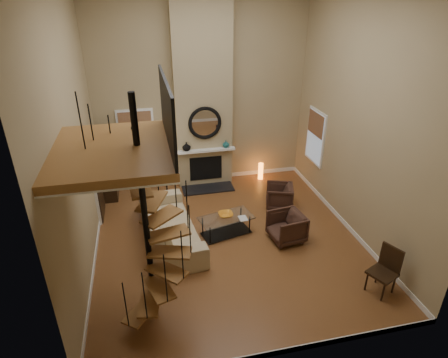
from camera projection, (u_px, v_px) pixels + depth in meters
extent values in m
cube|color=#935C2F|center=(228.00, 239.00, 8.87)|extent=(6.00, 6.50, 0.01)
cube|color=tan|center=(202.00, 91.00, 10.46)|extent=(6.00, 0.02, 5.50)
cube|color=tan|center=(286.00, 210.00, 4.80)|extent=(6.00, 0.02, 5.50)
cube|color=tan|center=(73.00, 140.00, 7.05)|extent=(0.02, 6.50, 5.50)
cube|color=tan|center=(361.00, 119.00, 8.22)|extent=(0.02, 6.50, 5.50)
cube|color=white|center=(204.00, 177.00, 11.66)|extent=(6.00, 0.02, 0.12)
cube|color=white|center=(274.00, 353.00, 6.02)|extent=(6.00, 0.02, 0.12)
cube|color=white|center=(96.00, 255.00, 8.26)|extent=(0.02, 6.50, 0.12)
cube|color=white|center=(343.00, 222.00, 9.42)|extent=(0.02, 6.50, 0.12)
cube|color=tan|center=(203.00, 93.00, 10.30)|extent=(1.60, 0.38, 5.50)
cube|color=black|center=(208.00, 188.00, 11.10)|extent=(1.50, 0.60, 0.04)
cube|color=black|center=(206.00, 168.00, 11.11)|extent=(0.95, 0.02, 0.72)
cube|color=white|center=(206.00, 150.00, 10.77)|extent=(1.70, 0.18, 0.06)
torus|color=black|center=(205.00, 123.00, 10.47)|extent=(0.94, 0.10, 0.94)
cylinder|color=white|center=(205.00, 123.00, 10.47)|extent=(0.80, 0.01, 0.80)
imported|color=black|center=(186.00, 147.00, 10.63)|extent=(0.24, 0.24, 0.25)
imported|color=#185557|center=(226.00, 144.00, 10.86)|extent=(0.20, 0.20, 0.21)
cube|color=white|center=(137.00, 135.00, 10.59)|extent=(1.02, 0.04, 1.52)
cube|color=#8C9EB2|center=(137.00, 136.00, 10.57)|extent=(0.90, 0.01, 1.40)
cube|color=#8C5F3E|center=(136.00, 129.00, 10.46)|extent=(0.90, 0.01, 0.98)
cube|color=white|center=(316.00, 137.00, 10.47)|extent=(0.04, 1.02, 1.52)
cube|color=#8C9EB2|center=(315.00, 137.00, 10.47)|extent=(0.01, 0.90, 1.40)
cube|color=#8C5F3E|center=(316.00, 124.00, 10.29)|extent=(0.01, 0.90, 0.63)
cube|color=white|center=(96.00, 179.00, 9.38)|extent=(0.06, 1.05, 2.16)
cube|color=black|center=(98.00, 179.00, 9.40)|extent=(0.05, 0.90, 2.05)
cube|color=#8C9EB2|center=(96.00, 164.00, 9.22)|extent=(0.01, 0.60, 0.90)
cube|color=#9B6732|center=(113.00, 151.00, 5.45)|extent=(1.70, 2.20, 0.12)
cube|color=white|center=(113.00, 155.00, 5.48)|extent=(1.70, 2.20, 0.03)
cube|color=black|center=(167.00, 112.00, 5.37)|extent=(0.04, 2.20, 0.94)
cylinder|color=black|center=(145.00, 216.00, 6.04)|extent=(0.10, 0.10, 4.02)
cube|color=#9B6732|center=(142.00, 311.00, 6.54)|extent=(0.71, 0.78, 0.04)
cylinder|color=black|center=(126.00, 305.00, 6.04)|extent=(0.02, 0.02, 0.94)
cube|color=#9B6732|center=(150.00, 301.00, 6.39)|extent=(0.46, 0.77, 0.04)
cylinder|color=black|center=(145.00, 296.00, 5.86)|extent=(0.02, 0.02, 0.94)
cube|color=#9B6732|center=(159.00, 288.00, 6.32)|extent=(0.55, 0.79, 0.04)
cylinder|color=black|center=(166.00, 279.00, 5.83)|extent=(0.02, 0.02, 0.94)
cube|color=#9B6732|center=(166.00, 271.00, 6.31)|extent=(0.75, 0.74, 0.04)
cylinder|color=black|center=(182.00, 256.00, 5.93)|extent=(0.02, 0.02, 0.94)
cube|color=#9B6732|center=(170.00, 252.00, 6.34)|extent=(0.79, 0.53, 0.04)
cylinder|color=black|center=(190.00, 230.00, 6.11)|extent=(0.02, 0.02, 0.94)
cube|color=#9B6732|center=(168.00, 234.00, 6.38)|extent=(0.77, 0.48, 0.04)
cylinder|color=black|center=(187.00, 205.00, 6.30)|extent=(0.02, 0.02, 0.94)
cube|color=#9B6732|center=(162.00, 216.00, 6.38)|extent=(0.77, 0.72, 0.04)
cylinder|color=black|center=(175.00, 184.00, 6.43)|extent=(0.02, 0.02, 0.94)
cube|color=#9B6732|center=(152.00, 201.00, 6.33)|extent=(0.58, 0.79, 0.04)
cylinder|color=black|center=(157.00, 167.00, 6.43)|extent=(0.02, 0.02, 0.94)
cube|color=#9B6732|center=(140.00, 188.00, 6.20)|extent=(0.41, 0.75, 0.04)
cylinder|color=black|center=(134.00, 154.00, 6.29)|extent=(0.02, 0.02, 0.94)
cube|color=#9B6732|center=(128.00, 176.00, 6.00)|extent=(0.68, 0.79, 0.04)
cylinder|color=black|center=(112.00, 143.00, 6.01)|extent=(0.02, 0.02, 0.94)
cube|color=#9B6732|center=(118.00, 166.00, 5.75)|extent=(0.80, 0.64, 0.04)
cylinder|color=black|center=(93.00, 135.00, 5.62)|extent=(0.02, 0.02, 0.94)
cube|color=#9B6732|center=(113.00, 154.00, 5.47)|extent=(0.72, 0.34, 0.04)
cylinder|color=black|center=(81.00, 125.00, 5.19)|extent=(0.02, 0.02, 0.94)
cube|color=black|center=(107.00, 165.00, 10.34)|extent=(0.42, 0.90, 2.01)
imported|color=tan|center=(169.00, 224.00, 8.74)|extent=(1.39, 2.89, 0.81)
imported|color=#3E251C|center=(282.00, 196.00, 10.00)|extent=(0.88, 0.87, 0.64)
imported|color=#3E251C|center=(289.00, 226.00, 8.72)|extent=(0.85, 0.83, 0.69)
cube|color=silver|center=(226.00, 218.00, 8.89)|extent=(1.37, 0.91, 0.02)
cube|color=black|center=(226.00, 232.00, 9.08)|extent=(1.25, 0.78, 0.02)
cylinder|color=black|center=(210.00, 236.00, 8.61)|extent=(0.04, 0.04, 0.46)
cylinder|color=black|center=(250.00, 225.00, 9.02)|extent=(0.04, 0.04, 0.46)
cylinder|color=black|center=(203.00, 226.00, 8.96)|extent=(0.04, 0.04, 0.46)
cylinder|color=black|center=(241.00, 216.00, 9.37)|extent=(0.04, 0.04, 0.46)
imported|color=orange|center=(226.00, 215.00, 8.91)|extent=(0.35, 0.35, 0.09)
imported|color=gray|center=(242.00, 219.00, 8.82)|extent=(0.20, 0.26, 0.02)
cylinder|color=black|center=(168.00, 201.00, 10.44)|extent=(0.36, 0.36, 0.03)
cylinder|color=black|center=(166.00, 176.00, 10.09)|extent=(0.04, 0.04, 1.56)
cylinder|color=#F2E5C6|center=(164.00, 150.00, 9.75)|extent=(0.40, 0.40, 0.32)
cylinder|color=orange|center=(261.00, 171.00, 11.61)|extent=(0.15, 0.15, 0.54)
cube|color=black|center=(382.00, 273.00, 7.14)|extent=(0.61, 0.61, 0.05)
cube|color=black|center=(391.00, 259.00, 7.13)|extent=(0.22, 0.42, 0.54)
cylinder|color=black|center=(383.00, 292.00, 7.02)|extent=(0.05, 0.05, 0.44)
cylinder|color=black|center=(394.00, 284.00, 7.21)|extent=(0.05, 0.05, 0.44)
cylinder|color=black|center=(366.00, 281.00, 7.28)|extent=(0.05, 0.05, 0.44)
cylinder|color=black|center=(377.00, 274.00, 7.47)|extent=(0.05, 0.05, 0.44)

